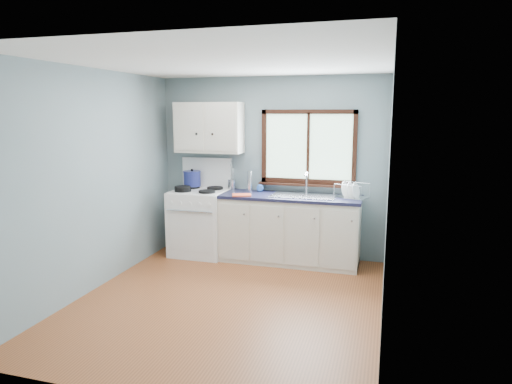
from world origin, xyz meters
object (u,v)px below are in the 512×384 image
(stockpot, at_px, (192,178))
(dish_rack, at_px, (351,194))
(skillet, at_px, (183,188))
(utensil_crock, at_px, (232,184))
(thermos, at_px, (250,181))
(gas_range, at_px, (200,220))
(base_cabinets, at_px, (290,232))
(sink, at_px, (304,201))

(stockpot, relative_size, dish_rack, 0.66)
(skillet, distance_m, stockpot, 0.32)
(utensil_crock, distance_m, thermos, 0.31)
(stockpot, height_order, utensil_crock, utensil_crock)
(gas_range, distance_m, base_cabinets, 1.31)
(base_cabinets, bearing_deg, sink, -0.13)
(base_cabinets, distance_m, utensil_crock, 1.09)
(gas_range, distance_m, sink, 1.53)
(gas_range, relative_size, skillet, 3.84)
(skillet, distance_m, thermos, 0.93)
(stockpot, bearing_deg, skillet, -91.18)
(sink, xyz_separation_m, utensil_crock, (-1.08, 0.21, 0.14))
(utensil_crock, bearing_deg, dish_rack, -5.73)
(skillet, bearing_deg, gas_range, 24.31)
(utensil_crock, height_order, thermos, utensil_crock)
(sink, height_order, utensil_crock, utensil_crock)
(base_cabinets, xyz_separation_m, utensil_crock, (-0.90, 0.21, 0.59))
(base_cabinets, bearing_deg, thermos, 168.58)
(sink, height_order, thermos, sink)
(stockpot, distance_m, thermos, 0.87)
(base_cabinets, bearing_deg, gas_range, -179.18)
(gas_range, height_order, dish_rack, gas_range)
(thermos, bearing_deg, dish_rack, -3.24)
(thermos, bearing_deg, utensil_crock, 162.76)
(sink, bearing_deg, stockpot, 175.88)
(gas_range, bearing_deg, sink, 0.71)
(skillet, height_order, thermos, thermos)
(base_cabinets, bearing_deg, utensil_crock, 166.66)
(base_cabinets, relative_size, sink, 2.20)
(base_cabinets, xyz_separation_m, stockpot, (-1.47, 0.12, 0.66))
(sink, distance_m, skillet, 1.68)
(stockpot, xyz_separation_m, utensil_crock, (0.58, 0.09, -0.08))
(gas_range, relative_size, utensil_crock, 3.69)
(thermos, xyz_separation_m, dish_rack, (1.40, -0.08, -0.09))
(sink, xyz_separation_m, skillet, (-1.66, -0.19, 0.12))
(dish_rack, bearing_deg, utensil_crock, -165.86)
(base_cabinets, xyz_separation_m, dish_rack, (0.79, 0.04, 0.56))
(stockpot, height_order, thermos, stockpot)
(gas_range, bearing_deg, skillet, -136.30)
(gas_range, relative_size, sink, 1.62)
(gas_range, bearing_deg, stockpot, 141.01)
(skillet, relative_size, utensil_crock, 0.96)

